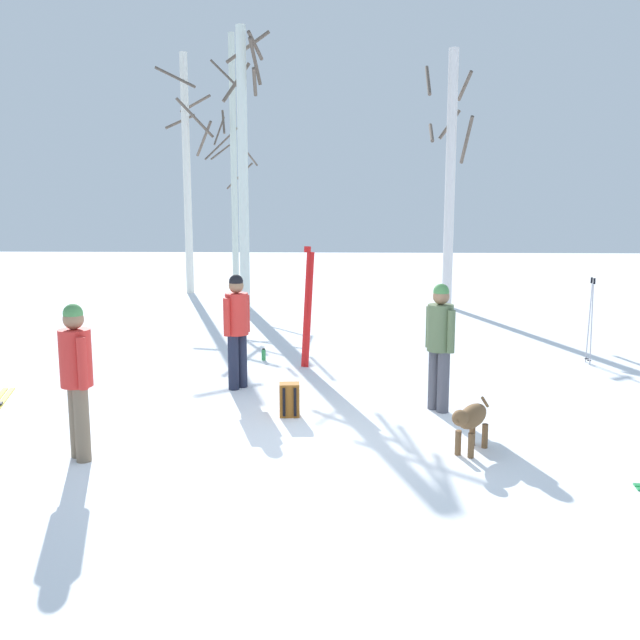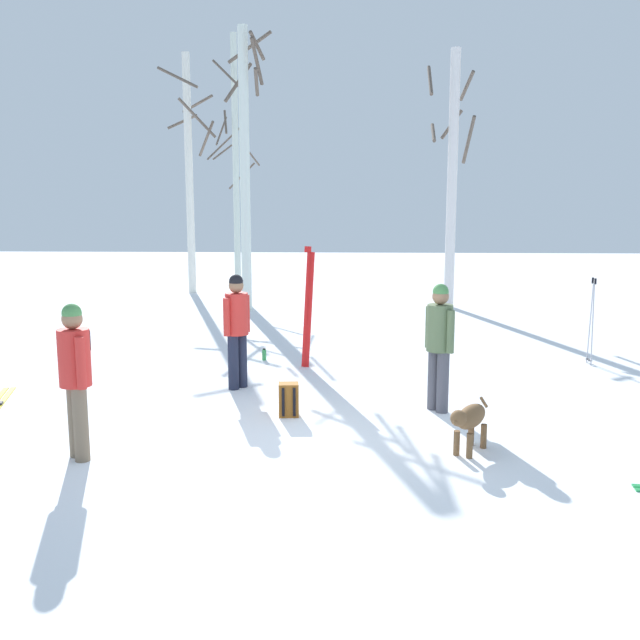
# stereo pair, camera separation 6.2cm
# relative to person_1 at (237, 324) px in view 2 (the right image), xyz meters

# --- Properties ---
(ground_plane) EXTENTS (60.00, 60.00, 0.00)m
(ground_plane) POSITION_rel_person_1_xyz_m (1.10, -2.45, -0.98)
(ground_plane) COLOR white
(person_1) EXTENTS (0.34, 0.44, 1.72)m
(person_1) POSITION_rel_person_1_xyz_m (0.00, 0.00, 0.00)
(person_1) COLOR #1E2338
(person_1) RESTS_ON ground_plane
(person_2) EXTENTS (0.36, 0.43, 1.72)m
(person_2) POSITION_rel_person_1_xyz_m (-1.28, -2.99, 0.00)
(person_2) COLOR #72604C
(person_2) RESTS_ON ground_plane
(person_3) EXTENTS (0.34, 0.45, 1.72)m
(person_3) POSITION_rel_person_1_xyz_m (2.86, -1.04, 0.00)
(person_3) COLOR #4C4C56
(person_3) RESTS_ON ground_plane
(dog) EXTENTS (0.53, 0.78, 0.57)m
(dog) POSITION_rel_person_1_xyz_m (3.01, -2.64, -0.59)
(dog) COLOR brown
(dog) RESTS_ON ground_plane
(ski_pair_planted_0) EXTENTS (0.24, 0.10, 2.04)m
(ski_pair_planted_0) POSITION_rel_person_1_xyz_m (0.98, 1.38, 0.03)
(ski_pair_planted_0) COLOR red
(ski_pair_planted_0) RESTS_ON ground_plane
(ski_poles_0) EXTENTS (0.07, 0.23, 1.49)m
(ski_poles_0) POSITION_rel_person_1_xyz_m (5.80, 1.82, -0.19)
(ski_poles_0) COLOR #B2B2BC
(ski_poles_0) RESTS_ON ground_plane
(backpack_0) EXTENTS (0.28, 0.30, 0.44)m
(backpack_0) POSITION_rel_person_1_xyz_m (0.88, -1.35, -0.77)
(backpack_0) COLOR #99591E
(backpack_0) RESTS_ON ground_plane
(backpack_1) EXTENTS (0.31, 0.29, 0.44)m
(backpack_1) POSITION_rel_person_1_xyz_m (-3.25, 2.32, -0.77)
(backpack_1) COLOR red
(backpack_1) RESTS_ON ground_plane
(water_bottle_0) EXTENTS (0.07, 0.07, 0.21)m
(water_bottle_0) POSITION_rel_person_1_xyz_m (0.17, 1.89, -0.88)
(water_bottle_0) COLOR green
(water_bottle_0) RESTS_ON ground_plane
(birch_tree_0) EXTENTS (1.58, 1.68, 6.97)m
(birch_tree_0) POSITION_rel_person_1_xyz_m (-3.07, 10.90, 2.69)
(birch_tree_0) COLOR white
(birch_tree_0) RESTS_ON ground_plane
(birch_tree_1) EXTENTS (1.53, 1.52, 5.24)m
(birch_tree_1) POSITION_rel_person_1_xyz_m (-1.62, 10.33, 1.83)
(birch_tree_1) COLOR silver
(birch_tree_1) RESTS_ON ground_plane
(birch_tree_2) EXTENTS (0.93, 0.93, 7.14)m
(birch_tree_2) POSITION_rel_person_1_xyz_m (-1.44, 9.26, 2.66)
(birch_tree_2) COLOR silver
(birch_tree_2) RESTS_ON ground_plane
(birch_tree_3) EXTENTS (1.19, 1.19, 6.91)m
(birch_tree_3) POSITION_rel_person_1_xyz_m (-0.91, 7.48, 2.70)
(birch_tree_3) COLOR silver
(birch_tree_3) RESTS_ON ground_plane
(birch_tree_4) EXTENTS (1.19, 1.30, 6.52)m
(birch_tree_4) POSITION_rel_person_1_xyz_m (4.27, 8.34, 2.45)
(birch_tree_4) COLOR silver
(birch_tree_4) RESTS_ON ground_plane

